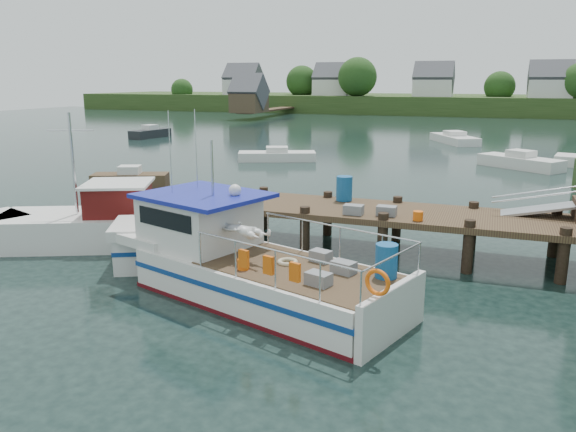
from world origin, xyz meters
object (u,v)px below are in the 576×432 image
(lobster_boat, at_px, (233,260))
(dock, at_px, (546,194))
(moored_d, at_px, (454,139))
(work_boat, at_px, (92,224))
(moored_b, at_px, (520,162))
(moored_a, at_px, (277,156))
(moored_rowboat, at_px, (130,179))
(moored_e, at_px, (150,133))

(lobster_boat, bearing_deg, dock, 51.00)
(moored_d, bearing_deg, work_boat, -101.66)
(work_boat, relative_size, moored_b, 1.56)
(work_boat, relative_size, moored_a, 1.47)
(work_boat, bearing_deg, moored_b, 34.42)
(moored_d, bearing_deg, moored_b, -67.67)
(work_boat, bearing_deg, moored_rowboat, 94.77)
(dock, xyz_separation_m, moored_b, (0.10, 20.74, -1.81))
(lobster_boat, relative_size, moored_b, 1.83)
(dock, xyz_separation_m, moored_rowboat, (-19.38, 6.70, -1.82))
(dock, bearing_deg, lobster_boat, -147.49)
(lobster_boat, distance_m, moored_b, 26.90)
(work_boat, height_order, moored_a, work_boat)
(lobster_boat, height_order, moored_b, lobster_boat)
(moored_b, bearing_deg, lobster_boat, -106.49)
(lobster_boat, distance_m, moored_d, 39.67)
(moored_rowboat, bearing_deg, dock, -10.76)
(dock, bearing_deg, moored_d, 98.14)
(moored_rowboat, bearing_deg, moored_b, 44.10)
(moored_b, xyz_separation_m, moored_e, (-33.29, 8.56, 0.03))
(dock, bearing_deg, moored_a, 130.23)
(work_boat, height_order, moored_e, work_boat)
(moored_e, bearing_deg, moored_a, -33.58)
(moored_b, bearing_deg, moored_e, 166.17)
(lobster_boat, distance_m, moored_e, 42.65)
(dock, relative_size, moored_b, 3.12)
(moored_rowboat, distance_m, moored_d, 31.40)
(dock, relative_size, moored_rowboat, 4.05)
(work_boat, xyz_separation_m, moored_a, (-1.50, 21.24, -0.35))
(moored_a, height_order, moored_d, moored_d)
(lobster_boat, bearing_deg, work_boat, 178.58)
(lobster_boat, height_order, work_boat, lobster_boat)
(moored_a, distance_m, moored_d, 19.29)
(moored_a, xyz_separation_m, moored_b, (15.82, 2.15, 0.07))
(lobster_boat, xyz_separation_m, moored_b, (7.90, 25.71, -0.43))
(moored_b, distance_m, moored_e, 34.37)
(lobster_boat, bearing_deg, moored_a, 127.07)
(moored_b, relative_size, moored_e, 1.14)
(dock, xyz_separation_m, lobster_boat, (-7.80, -4.97, -1.38))
(moored_rowboat, bearing_deg, lobster_boat, -36.93)
(work_boat, relative_size, moored_e, 1.77)
(work_boat, height_order, moored_b, work_boat)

